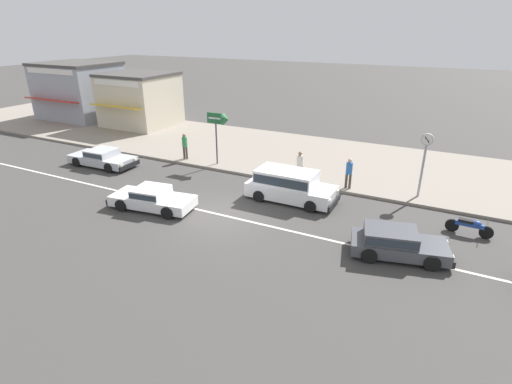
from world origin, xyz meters
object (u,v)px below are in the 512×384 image
sedan_silver_1 (103,157)px  shopfront_mid_block (140,99)px  pedestrian_by_shop (349,171)px  shopfront_corner_warung (79,90)px  sedan_white_3 (152,198)px  hatchback_dark_grey_2 (396,242)px  minivan_white_5 (289,184)px  motorcycle_0 (470,226)px  pedestrian_far_end (185,144)px  arrow_signboard (223,122)px  pedestrian_mid_kerb (300,163)px  street_clock (425,151)px

sedan_silver_1 → shopfront_mid_block: 10.84m
pedestrian_by_shop → shopfront_corner_warung: size_ratio=0.25×
shopfront_corner_warung → shopfront_mid_block: shopfront_corner_warung is taller
pedestrian_by_shop → shopfront_corner_warung: 28.05m
shopfront_corner_warung → sedan_white_3: bearing=-33.7°
hatchback_dark_grey_2 → minivan_white_5: (-5.74, 3.10, 0.26)m
minivan_white_5 → pedestrian_by_shop: bearing=46.9°
shopfront_mid_block → motorcycle_0: bearing=-19.2°
minivan_white_5 → shopfront_mid_block: size_ratio=0.77×
pedestrian_far_end → sedan_white_3: bearing=-66.6°
arrow_signboard → pedestrian_mid_kerb: (5.13, -0.27, -1.78)m
arrow_signboard → pedestrian_far_end: arrow_signboard is taller
sedan_silver_1 → motorcycle_0: bearing=1.0°
minivan_white_5 → pedestrian_mid_kerb: 2.62m
minivan_white_5 → street_clock: bearing=27.7°
hatchback_dark_grey_2 → minivan_white_5: size_ratio=0.87×
pedestrian_mid_kerb → shopfront_mid_block: shopfront_mid_block is taller
motorcycle_0 → street_clock: bearing=127.9°
arrow_signboard → shopfront_corner_warung: shopfront_corner_warung is taller
hatchback_dark_grey_2 → shopfront_mid_block: 26.45m
pedestrian_far_end → shopfront_mid_block: shopfront_mid_block is taller
street_clock → pedestrian_mid_kerb: (-6.32, -0.53, -1.43)m
motorcycle_0 → street_clock: 4.44m
motorcycle_0 → shopfront_corner_warung: shopfront_corner_warung is taller
pedestrian_mid_kerb → pedestrian_far_end: size_ratio=0.99×
shopfront_corner_warung → shopfront_mid_block: bearing=1.0°
shopfront_corner_warung → sedan_silver_1: bearing=-37.1°
sedan_silver_1 → shopfront_corner_warung: 15.53m
street_clock → shopfront_mid_block: shopfront_mid_block is taller
arrow_signboard → pedestrian_by_shop: 8.13m
sedan_white_3 → pedestrian_by_shop: bearing=39.2°
minivan_white_5 → pedestrian_by_shop: pedestrian_by_shop is taller
hatchback_dark_grey_2 → shopfront_mid_block: shopfront_mid_block is taller
hatchback_dark_grey_2 → pedestrian_far_end: 15.39m
sedan_silver_1 → minivan_white_5: bearing=1.6°
pedestrian_mid_kerb → pedestrian_by_shop: bearing=-0.5°
minivan_white_5 → shopfront_mid_block: bearing=152.9°
shopfront_corner_warung → pedestrian_far_end: bearing=-20.5°
shopfront_corner_warung → shopfront_mid_block: (7.20, 0.13, -0.29)m
street_clock → pedestrian_by_shop: 3.84m
sedan_silver_1 → motorcycle_0: sedan_silver_1 is taller
street_clock → pedestrian_mid_kerb: size_ratio=1.99×
sedan_silver_1 → pedestrian_by_shop: bearing=10.9°
sedan_silver_1 → minivan_white_5: (12.62, 0.35, 0.31)m
hatchback_dark_grey_2 → arrow_signboard: (-11.29, 5.94, 2.31)m
street_clock → shopfront_mid_block: size_ratio=0.56×
hatchback_dark_grey_2 → shopfront_corner_warung: size_ratio=0.58×
pedestrian_far_end → shopfront_corner_warung: bearing=159.5°
minivan_white_5 → pedestrian_far_end: pedestrian_far_end is taller
street_clock → arrow_signboard: (-11.46, -0.26, 0.35)m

